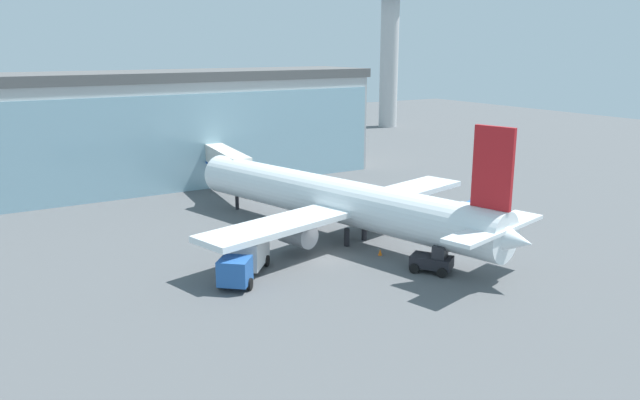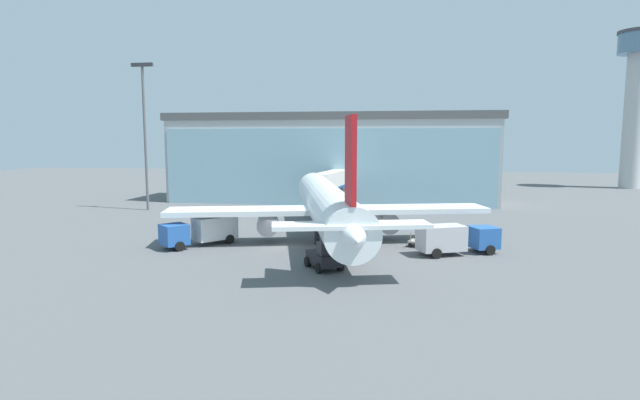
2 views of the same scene
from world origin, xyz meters
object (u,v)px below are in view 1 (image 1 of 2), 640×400
object	(u,v)px
fuel_truck	(469,216)
safety_cone_wingtip	(220,264)
safety_cone_nose	(380,252)
airplane	(338,201)
jet_bridge	(225,161)
catering_truck	(245,258)
pushback_tug	(433,260)
baggage_cart	(431,223)
control_tower	(390,33)

from	to	relation	value
fuel_truck	safety_cone_wingtip	world-z (taller)	fuel_truck
safety_cone_nose	airplane	bearing A→B (deg)	93.13
jet_bridge	catering_truck	distance (m)	27.26
jet_bridge	pushback_tug	size ratio (longest dim) A/B	3.71
jet_bridge	safety_cone_wingtip	xyz separation A→B (m)	(-10.23, -22.59, -4.02)
baggage_cart	pushback_tug	xyz separation A→B (m)	(-8.17, -9.45, 0.47)
pushback_tug	safety_cone_wingtip	bearing A→B (deg)	21.60
safety_cone_nose	catering_truck	bearing A→B (deg)	172.24
safety_cone_nose	safety_cone_wingtip	distance (m)	13.61
fuel_truck	airplane	bearing A→B (deg)	135.77
catering_truck	safety_cone_wingtip	xyz separation A→B (m)	(-0.96, 2.89, -1.19)
pushback_tug	fuel_truck	bearing A→B (deg)	-90.08
safety_cone_wingtip	fuel_truck	bearing A→B (deg)	-7.04
pushback_tug	safety_cone_nose	distance (m)	5.61
fuel_truck	baggage_cart	bearing A→B (deg)	111.79
fuel_truck	pushback_tug	distance (m)	12.76
baggage_cart	safety_cone_wingtip	world-z (taller)	baggage_cart
catering_truck	baggage_cart	xyz separation A→B (m)	(21.17, 2.37, -0.97)
jet_bridge	pushback_tug	world-z (taller)	jet_bridge
fuel_truck	baggage_cart	xyz separation A→B (m)	(-2.55, 2.53, -0.97)
fuel_truck	safety_cone_wingtip	distance (m)	24.89
jet_bridge	safety_cone_nose	world-z (taller)	jet_bridge
jet_bridge	safety_cone_wingtip	distance (m)	25.12
catering_truck	airplane	bearing A→B (deg)	151.92
control_tower	safety_cone_nose	xyz separation A→B (m)	(-54.58, -69.94, -19.94)
jet_bridge	control_tower	world-z (taller)	control_tower
jet_bridge	airplane	bearing A→B (deg)	-166.95
fuel_truck	pushback_tug	world-z (taller)	fuel_truck
catering_truck	fuel_truck	distance (m)	23.72
catering_truck	baggage_cart	bearing A→B (deg)	137.20
control_tower	airplane	size ratio (longest dim) A/B	0.84
control_tower	airplane	bearing A→B (deg)	-130.70
airplane	fuel_truck	xyz separation A→B (m)	(12.17, -4.62, -2.11)
catering_truck	safety_cone_nose	distance (m)	12.05
airplane	safety_cone_wingtip	size ratio (longest dim) A/B	69.50
control_tower	fuel_truck	bearing A→B (deg)	-121.97
jet_bridge	safety_cone_nose	bearing A→B (deg)	-167.64
airplane	pushback_tug	xyz separation A→B (m)	(1.45, -11.54, -2.61)
airplane	jet_bridge	bearing A→B (deg)	-8.10
airplane	safety_cone_wingtip	distance (m)	13.03
airplane	safety_cone_nose	world-z (taller)	airplane
jet_bridge	control_tower	bearing A→B (deg)	-46.30
jet_bridge	pushback_tug	xyz separation A→B (m)	(3.72, -32.55, -3.32)
safety_cone_wingtip	baggage_cart	bearing A→B (deg)	-1.33
catering_truck	pushback_tug	world-z (taller)	catering_truck
control_tower	airplane	xyz separation A→B (m)	(-54.92, -63.86, -16.64)
control_tower	fuel_truck	world-z (taller)	control_tower
airplane	baggage_cart	size ratio (longest dim) A/B	12.05
catering_truck	pushback_tug	size ratio (longest dim) A/B	1.87
airplane	baggage_cart	xyz separation A→B (m)	(9.61, -2.09, -3.08)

